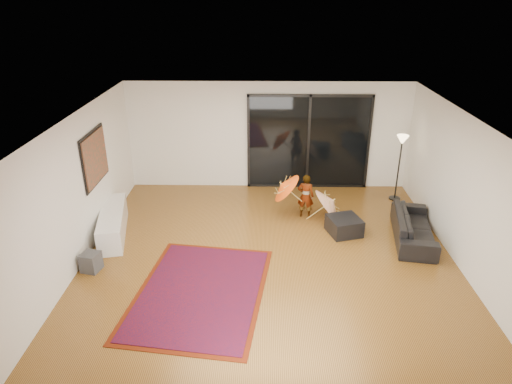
{
  "coord_description": "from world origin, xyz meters",
  "views": [
    {
      "loc": [
        -0.13,
        -7.46,
        4.72
      ],
      "look_at": [
        -0.26,
        0.62,
        1.1
      ],
      "focal_mm": 32.0,
      "sensor_mm": 36.0,
      "label": 1
    }
  ],
  "objects_px": {
    "sofa": "(414,227)",
    "child": "(306,196)",
    "ottoman": "(344,226)",
    "media_console": "(113,223)"
  },
  "relations": [
    {
      "from": "sofa",
      "to": "child",
      "type": "height_order",
      "value": "child"
    },
    {
      "from": "sofa",
      "to": "child",
      "type": "bearing_deg",
      "value": 74.88
    },
    {
      "from": "ottoman",
      "to": "child",
      "type": "relative_size",
      "value": 0.62
    },
    {
      "from": "media_console",
      "to": "sofa",
      "type": "distance_m",
      "value": 6.2
    },
    {
      "from": "media_console",
      "to": "ottoman",
      "type": "height_order",
      "value": "media_console"
    },
    {
      "from": "ottoman",
      "to": "child",
      "type": "height_order",
      "value": "child"
    },
    {
      "from": "media_console",
      "to": "sofa",
      "type": "relative_size",
      "value": 0.99
    },
    {
      "from": "media_console",
      "to": "sofa",
      "type": "height_order",
      "value": "sofa"
    },
    {
      "from": "media_console",
      "to": "ottoman",
      "type": "bearing_deg",
      "value": -11.06
    },
    {
      "from": "sofa",
      "to": "ottoman",
      "type": "bearing_deg",
      "value": 90.82
    }
  ]
}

